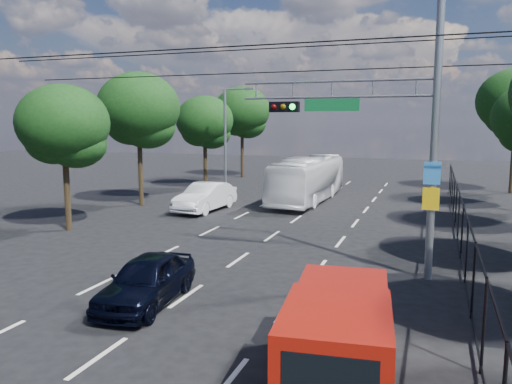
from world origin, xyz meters
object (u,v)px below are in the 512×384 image
at_px(navy_hatchback, 147,280).
at_px(signal_mast, 395,113).
at_px(white_van, 205,197).
at_px(red_pickup, 339,336).
at_px(white_bus, 308,179).

bearing_deg(navy_hatchback, signal_mast, 34.01).
height_order(signal_mast, white_van, signal_mast).
bearing_deg(signal_mast, red_pickup, -92.13).
height_order(navy_hatchback, white_van, white_van).
bearing_deg(white_van, red_pickup, -52.85).
bearing_deg(red_pickup, signal_mast, 87.87).
bearing_deg(white_bus, red_pickup, -73.07).
xyz_separation_m(red_pickup, white_van, (-10.44, 16.07, -0.23)).
relative_size(red_pickup, white_bus, 0.52).
height_order(signal_mast, navy_hatchback, signal_mast).
distance_m(signal_mast, red_pickup, 8.54).
xyz_separation_m(red_pickup, white_bus, (-5.86, 21.31, 0.38)).
bearing_deg(signal_mast, white_bus, 113.83).
xyz_separation_m(white_bus, white_van, (-4.58, -5.24, -0.61)).
bearing_deg(navy_hatchback, red_pickup, -28.77).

